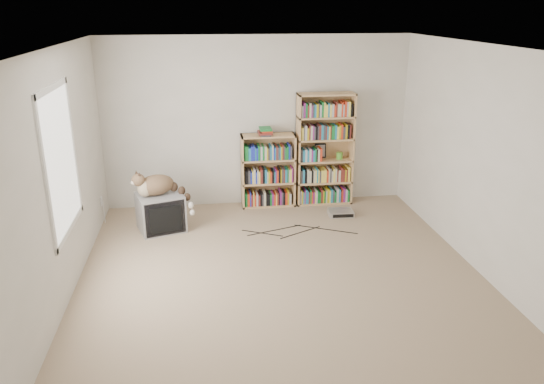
{
  "coord_description": "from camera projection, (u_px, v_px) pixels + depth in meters",
  "views": [
    {
      "loc": [
        -0.82,
        -5.17,
        2.88
      ],
      "look_at": [
        0.02,
        1.0,
        0.68
      ],
      "focal_mm": 35.0,
      "sensor_mm": 36.0,
      "label": 1
    }
  ],
  "objects": [
    {
      "name": "wall_right",
      "position": [
        487.0,
        164.0,
        5.77
      ],
      "size": [
        0.02,
        5.0,
        2.5
      ],
      "primitive_type": "cube",
      "color": "silver",
      "rests_on": "floor"
    },
    {
      "name": "bookcase_short",
      "position": [
        268.0,
        173.0,
        7.95
      ],
      "size": [
        0.8,
        0.3,
        1.1
      ],
      "color": "tan",
      "rests_on": "floor"
    },
    {
      "name": "cat",
      "position": [
        161.0,
        188.0,
        7.01
      ],
      "size": [
        0.83,
        0.51,
        0.59
      ],
      "rotation": [
        0.0,
        0.0,
        0.47
      ],
      "color": "#332115",
      "rests_on": "crt_tv"
    },
    {
      "name": "bookcase_tall",
      "position": [
        324.0,
        152.0,
        7.96
      ],
      "size": [
        0.84,
        0.3,
        1.68
      ],
      "color": "tan",
      "rests_on": "floor"
    },
    {
      "name": "wall_front",
      "position": [
        348.0,
        296.0,
        3.15
      ],
      "size": [
        4.5,
        0.02,
        2.5
      ],
      "primitive_type": "cube",
      "color": "silver",
      "rests_on": "floor"
    },
    {
      "name": "green_mug",
      "position": [
        339.0,
        156.0,
        7.99
      ],
      "size": [
        0.09,
        0.09,
        0.1
      ],
      "primitive_type": "cylinder",
      "color": "#53AB31",
      "rests_on": "bookcase_tall"
    },
    {
      "name": "wall_left",
      "position": [
        57.0,
        181.0,
        5.2
      ],
      "size": [
        0.02,
        5.0,
        2.5
      ],
      "primitive_type": "cube",
      "color": "silver",
      "rests_on": "floor"
    },
    {
      "name": "ceiling",
      "position": [
        284.0,
        47.0,
        5.07
      ],
      "size": [
        4.5,
        5.0,
        0.02
      ],
      "primitive_type": "cube",
      "color": "white",
      "rests_on": "wall_back"
    },
    {
      "name": "floor_cables",
      "position": [
        282.0,
        225.0,
        7.35
      ],
      "size": [
        1.2,
        0.7,
        0.01
      ],
      "primitive_type": null,
      "color": "black",
      "rests_on": "floor"
    },
    {
      "name": "floor",
      "position": [
        282.0,
        279.0,
        5.9
      ],
      "size": [
        4.5,
        5.0,
        0.01
      ],
      "primitive_type": "cube",
      "color": "tan",
      "rests_on": "ground"
    },
    {
      "name": "dvd_player",
      "position": [
        341.0,
        213.0,
        7.68
      ],
      "size": [
        0.36,
        0.27,
        0.08
      ],
      "primitive_type": "cube",
      "rotation": [
        0.0,
        0.0,
        -0.05
      ],
      "color": "#B7B7BC",
      "rests_on": "floor"
    },
    {
      "name": "window",
      "position": [
        61.0,
        161.0,
        5.33
      ],
      "size": [
        0.02,
        1.22,
        1.52
      ],
      "primitive_type": "cube",
      "color": "white",
      "rests_on": "wall_left"
    },
    {
      "name": "wall_back",
      "position": [
        257.0,
        122.0,
        7.82
      ],
      "size": [
        4.5,
        0.02,
        2.5
      ],
      "primitive_type": "cube",
      "color": "silver",
      "rests_on": "floor"
    },
    {
      "name": "framed_print",
      "position": [
        320.0,
        151.0,
        8.03
      ],
      "size": [
        0.17,
        0.05,
        0.22
      ],
      "primitive_type": "cube",
      "rotation": [
        -0.17,
        0.0,
        0.0
      ],
      "color": "black",
      "rests_on": "bookcase_tall"
    },
    {
      "name": "book_stack",
      "position": [
        266.0,
        132.0,
        7.68
      ],
      "size": [
        0.2,
        0.26,
        0.11
      ],
      "primitive_type": "cube",
      "color": "red",
      "rests_on": "bookcase_short"
    },
    {
      "name": "crt_tv",
      "position": [
        161.0,
        212.0,
        7.14
      ],
      "size": [
        0.71,
        0.67,
        0.5
      ],
      "rotation": [
        0.0,
        0.0,
        0.31
      ],
      "color": "gray",
      "rests_on": "floor"
    },
    {
      "name": "wall_outlet",
      "position": [
        101.0,
        201.0,
        7.33
      ],
      "size": [
        0.01,
        0.08,
        0.13
      ],
      "primitive_type": "cube",
      "color": "silver",
      "rests_on": "wall_left"
    }
  ]
}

